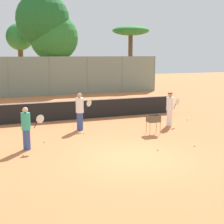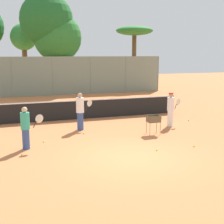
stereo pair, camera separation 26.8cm
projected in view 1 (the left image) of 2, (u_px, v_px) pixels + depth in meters
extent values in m
plane|color=#C67242|center=(132.00, 158.00, 10.79)|extent=(80.00, 80.00, 0.00)
cylinder|color=#26592D|center=(171.00, 104.00, 19.01)|extent=(0.10, 0.10, 1.07)
cube|color=black|center=(81.00, 110.00, 17.09)|extent=(11.28, 0.01, 1.01)
cube|color=white|center=(81.00, 100.00, 16.99)|extent=(11.28, 0.02, 0.06)
cylinder|color=gray|center=(8.00, 77.00, 25.38)|extent=(0.08, 0.08, 3.31)
cylinder|color=gray|center=(49.00, 76.00, 26.52)|extent=(0.08, 0.08, 3.31)
cylinder|color=gray|center=(87.00, 75.00, 27.67)|extent=(0.08, 0.08, 3.31)
cylinder|color=gray|center=(122.00, 74.00, 28.81)|extent=(0.08, 0.08, 3.31)
cylinder|color=gray|center=(155.00, 74.00, 29.96)|extent=(0.08, 0.08, 3.31)
cube|color=gray|center=(49.00, 76.00, 26.52)|extent=(20.13, 0.01, 3.31)
cylinder|color=brown|center=(130.00, 62.00, 32.53)|extent=(0.45, 0.45, 5.39)
ellipsoid|color=#28722D|center=(131.00, 31.00, 31.95)|extent=(3.78, 3.78, 0.95)
cylinder|color=brown|center=(55.00, 73.00, 28.49)|extent=(0.55, 0.55, 3.69)
sphere|color=#28722D|center=(54.00, 37.00, 27.91)|extent=(4.32, 4.32, 4.32)
cylinder|color=brown|center=(21.00, 67.00, 31.22)|extent=(0.50, 0.50, 4.39)
sphere|color=#388E42|center=(20.00, 37.00, 30.67)|extent=(2.64, 2.64, 2.64)
cylinder|color=brown|center=(45.00, 65.00, 28.10)|extent=(0.47, 0.47, 5.10)
sphere|color=#1E6028|center=(43.00, 19.00, 27.37)|extent=(4.68, 4.68, 4.68)
cylinder|color=#334C8C|center=(80.00, 121.00, 14.65)|extent=(0.30, 0.30, 0.84)
cylinder|color=white|center=(80.00, 105.00, 14.51)|extent=(0.37, 0.37, 0.70)
sphere|color=tan|center=(79.00, 95.00, 14.42)|extent=(0.23, 0.23, 0.23)
cylinder|color=black|center=(86.00, 108.00, 14.77)|extent=(0.15, 0.08, 0.27)
ellipsoid|color=silver|center=(89.00, 103.00, 14.85)|extent=(0.38, 0.16, 0.43)
cylinder|color=#334C8C|center=(27.00, 140.00, 11.67)|extent=(0.27, 0.27, 0.77)
cylinder|color=teal|center=(26.00, 121.00, 11.54)|extent=(0.34, 0.34, 0.64)
sphere|color=#DBB28C|center=(25.00, 110.00, 11.46)|extent=(0.21, 0.21, 0.21)
cylinder|color=black|center=(36.00, 125.00, 11.64)|extent=(0.15, 0.05, 0.27)
ellipsoid|color=silver|center=(40.00, 119.00, 11.64)|extent=(0.40, 0.08, 0.43)
cylinder|color=white|center=(169.00, 118.00, 15.52)|extent=(0.28, 0.28, 0.79)
cylinder|color=white|center=(170.00, 104.00, 15.38)|extent=(0.34, 0.34, 0.66)
sphere|color=tan|center=(170.00, 95.00, 15.30)|extent=(0.21, 0.21, 0.21)
cylinder|color=red|center=(170.00, 93.00, 15.29)|extent=(0.22, 0.22, 0.05)
cylinder|color=black|center=(175.00, 106.00, 15.62)|extent=(0.15, 0.07, 0.27)
ellipsoid|color=silver|center=(177.00, 102.00, 15.68)|extent=(0.39, 0.13, 0.43)
cylinder|color=brown|center=(150.00, 129.00, 13.70)|extent=(0.02, 0.02, 0.55)
cylinder|color=brown|center=(160.00, 128.00, 13.87)|extent=(0.02, 0.02, 0.55)
cylinder|color=brown|center=(146.00, 127.00, 14.03)|extent=(0.02, 0.02, 0.55)
cylinder|color=brown|center=(156.00, 127.00, 14.21)|extent=(0.02, 0.02, 0.55)
cube|color=brown|center=(153.00, 122.00, 13.90)|extent=(0.55, 0.40, 0.01)
cube|color=brown|center=(156.00, 119.00, 13.69)|extent=(0.55, 0.01, 0.30)
cube|color=brown|center=(151.00, 118.00, 14.06)|extent=(0.55, 0.01, 0.30)
cube|color=brown|center=(148.00, 119.00, 13.78)|extent=(0.01, 0.40, 0.30)
cube|color=brown|center=(159.00, 118.00, 13.97)|extent=(0.01, 0.40, 0.30)
sphere|color=#D1E54C|center=(150.00, 121.00, 13.82)|extent=(0.07, 0.07, 0.07)
sphere|color=#D1E54C|center=(156.00, 121.00, 13.88)|extent=(0.07, 0.07, 0.07)
sphere|color=#D1E54C|center=(155.00, 119.00, 14.07)|extent=(0.07, 0.07, 0.07)
sphere|color=#D1E54C|center=(150.00, 121.00, 13.89)|extent=(0.07, 0.07, 0.07)
sphere|color=#D1E54C|center=(152.00, 121.00, 13.88)|extent=(0.07, 0.07, 0.07)
sphere|color=#D1E54C|center=(148.00, 121.00, 13.93)|extent=(0.07, 0.07, 0.07)
sphere|color=#D1E54C|center=(150.00, 122.00, 13.77)|extent=(0.07, 0.07, 0.07)
sphere|color=#D1E54C|center=(158.00, 120.00, 13.87)|extent=(0.07, 0.07, 0.07)
sphere|color=#D1E54C|center=(156.00, 119.00, 13.94)|extent=(0.07, 0.07, 0.07)
sphere|color=#D1E54C|center=(156.00, 119.00, 14.03)|extent=(0.07, 0.07, 0.07)
sphere|color=#D1E54C|center=(154.00, 120.00, 13.80)|extent=(0.07, 0.07, 0.07)
sphere|color=#D1E54C|center=(152.00, 121.00, 13.88)|extent=(0.07, 0.07, 0.07)
sphere|color=#D1E54C|center=(84.00, 133.00, 13.97)|extent=(0.07, 0.07, 0.07)
sphere|color=#D1E54C|center=(149.00, 117.00, 17.47)|extent=(0.07, 0.07, 0.07)
sphere|color=#D1E54C|center=(187.00, 120.00, 16.82)|extent=(0.07, 0.07, 0.07)
sphere|color=#D1E54C|center=(158.00, 150.00, 11.61)|extent=(0.07, 0.07, 0.07)
sphere|color=#D1E54C|center=(44.00, 142.00, 12.62)|extent=(0.07, 0.07, 0.07)
sphere|color=#D1E54C|center=(195.00, 146.00, 12.12)|extent=(0.07, 0.07, 0.07)
sphere|color=#D1E54C|center=(160.00, 117.00, 17.45)|extent=(0.07, 0.07, 0.07)
cube|color=#232328|center=(93.00, 86.00, 30.63)|extent=(4.20, 1.70, 0.90)
cube|color=#33383D|center=(91.00, 78.00, 30.41)|extent=(2.20, 1.50, 0.70)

